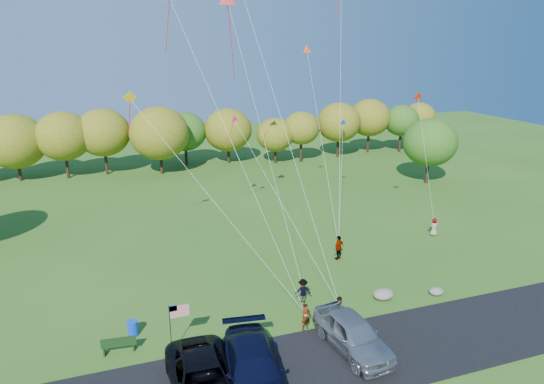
{
  "coord_description": "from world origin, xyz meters",
  "views": [
    {
      "loc": [
        -10.28,
        -22.75,
        15.58
      ],
      "look_at": [
        -0.32,
        6.0,
        6.1
      ],
      "focal_mm": 32.0,
      "sensor_mm": 36.0,
      "label": 1
    }
  ],
  "objects": [
    {
      "name": "flyer_c",
      "position": [
        0.32,
        1.99,
        0.79
      ],
      "size": [
        1.12,
        0.8,
        1.57
      ],
      "primitive_type": "imported",
      "rotation": [
        0.0,
        0.0,
        2.91
      ],
      "color": "#4C4C59",
      "rests_on": "ground"
    },
    {
      "name": "minivan_navy",
      "position": [
        -4.87,
        -4.52,
        1.01
      ],
      "size": [
        3.5,
        6.83,
        1.89
      ],
      "primitive_type": "imported",
      "rotation": [
        0.0,
        0.0,
        -0.13
      ],
      "color": "black",
      "rests_on": "asphalt_lane"
    },
    {
      "name": "minivan_dark",
      "position": [
        -7.25,
        -4.45,
        0.94
      ],
      "size": [
        3.14,
        6.44,
        1.76
      ],
      "primitive_type": "imported",
      "rotation": [
        0.0,
        0.0,
        -0.03
      ],
      "color": "black",
      "rests_on": "asphalt_lane"
    },
    {
      "name": "treeline",
      "position": [
        -0.01,
        35.98,
        4.69
      ],
      "size": [
        77.1,
        27.45,
        8.27
      ],
      "color": "#332312",
      "rests_on": "ground"
    },
    {
      "name": "flyer_b",
      "position": [
        1.48,
        -0.72,
        0.79
      ],
      "size": [
        0.96,
        0.9,
        1.58
      ],
      "primitive_type": "imported",
      "rotation": [
        0.0,
        0.0,
        -0.51
      ],
      "color": "#4C4C59",
      "rests_on": "ground"
    },
    {
      "name": "boulder_near",
      "position": [
        5.28,
        0.68,
        0.34
      ],
      "size": [
        1.35,
        1.06,
        0.68
      ],
      "primitive_type": "ellipsoid",
      "color": "#9D9B89",
      "rests_on": "ground"
    },
    {
      "name": "ground",
      "position": [
        0.0,
        0.0,
        0.0
      ],
      "size": [
        140.0,
        140.0,
        0.0
      ],
      "primitive_type": "plane",
      "color": "#2D5A19",
      "rests_on": "ground"
    },
    {
      "name": "trash_barrel",
      "position": [
        -9.93,
        1.78,
        0.44
      ],
      "size": [
        0.58,
        0.58,
        0.87
      ],
      "primitive_type": "cylinder",
      "color": "blue",
      "rests_on": "ground"
    },
    {
      "name": "flag_assembly",
      "position": [
        -7.82,
        -0.64,
        2.14
      ],
      "size": [
        1.04,
        0.68,
        2.82
      ],
      "color": "black",
      "rests_on": "ground"
    },
    {
      "name": "asphalt_lane",
      "position": [
        0.0,
        -4.0,
        0.03
      ],
      "size": [
        44.0,
        6.0,
        0.06
      ],
      "primitive_type": "cube",
      "color": "black",
      "rests_on": "ground"
    },
    {
      "name": "flyer_d",
      "position": [
        5.26,
        6.93,
        0.93
      ],
      "size": [
        1.18,
        0.9,
        1.86
      ],
      "primitive_type": "imported",
      "rotation": [
        0.0,
        0.0,
        3.61
      ],
      "color": "#4C4C59",
      "rests_on": "ground"
    },
    {
      "name": "minivan_silver",
      "position": [
        0.88,
        -3.43,
        0.99
      ],
      "size": [
        2.75,
        5.68,
        1.87
      ],
      "primitive_type": "imported",
      "rotation": [
        0.0,
        0.0,
        0.1
      ],
      "color": "#93979D",
      "rests_on": "asphalt_lane"
    },
    {
      "name": "flyer_a",
      "position": [
        -0.67,
        -0.8,
        0.79
      ],
      "size": [
        0.67,
        0.56,
        1.58
      ],
      "primitive_type": "imported",
      "rotation": [
        0.0,
        0.0,
        0.37
      ],
      "color": "#4C4C59",
      "rests_on": "ground"
    },
    {
      "name": "park_bench",
      "position": [
        -10.72,
        0.32,
        0.52
      ],
      "size": [
        1.77,
        0.52,
        0.98
      ],
      "rotation": [
        0.0,
        0.0,
        -0.1
      ],
      "color": "black",
      "rests_on": "ground"
    },
    {
      "name": "flyer_e",
      "position": [
        14.86,
        8.46,
        0.77
      ],
      "size": [
        0.89,
        0.78,
        1.53
      ],
      "primitive_type": "imported",
      "rotation": [
        0.0,
        0.0,
        2.66
      ],
      "color": "#4C4C59",
      "rests_on": "ground"
    },
    {
      "name": "boulder_far",
      "position": [
        8.78,
        0.04,
        0.25
      ],
      "size": [
        0.94,
        0.79,
        0.49
      ],
      "primitive_type": "ellipsoid",
      "color": "gray",
      "rests_on": "ground"
    }
  ]
}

